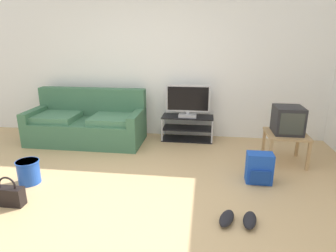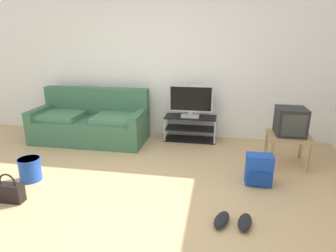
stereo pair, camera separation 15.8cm
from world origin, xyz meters
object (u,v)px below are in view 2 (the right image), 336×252
Objects in this scene: tv_stand at (190,128)px; handbag at (9,192)px; couch at (91,122)px; sneakers_pair at (233,221)px; flat_tv at (191,101)px; crt_tv at (291,121)px; backpack at (259,170)px; cleaning_bucket at (30,169)px; side_table at (289,139)px.

tv_stand reaches higher than handbag.
sneakers_pair is at bearing -41.08° from couch.
flat_tv reaches higher than tv_stand.
couch is at bearing 88.72° from handbag.
crt_tv reaches higher than sneakers_pair.
cleaning_bucket is at bearing 165.03° from backpack.
backpack is 1.31× the size of cleaning_bucket.
couch is 3.25m from crt_tv.
couch reaches higher than handbag.
backpack is 0.97m from sneakers_pair.
couch is at bearing -171.08° from flat_tv.
tv_stand is 2.64× the size of handbag.
sneakers_pair is at bearing -133.39° from backpack.
handbag is (-3.25, -1.61, -0.52)m from crt_tv.
side_table reaches higher than handbag.
backpack is 1.14× the size of handbag.
handbag is 0.51m from cleaning_bucket.
cleaning_bucket is (-0.08, 0.50, 0.04)m from handbag.
flat_tv is (1.73, 0.27, 0.39)m from couch.
couch reaches higher than backpack.
handbag is 2.44m from sneakers_pair.
couch is 2.16× the size of tv_stand.
tv_stand is 1.78m from backpack.
crt_tv is 3.66m from handbag.
cleaning_bucket is (-0.13, -1.58, -0.16)m from couch.
couch is at bearing 171.35° from side_table.
flat_tv is at bearing 52.99° from handbag.
flat_tv is 1.65m from crt_tv.
crt_tv reaches higher than tv_stand.
flat_tv is at bearing 101.62° from backpack.
couch is 2.98m from backpack.
cleaning_bucket is (-2.86, -0.40, -0.03)m from backpack.
handbag is at bearing -153.60° from crt_tv.
couch is at bearing 85.33° from cleaning_bucket.
tv_stand is at bearing 45.30° from cleaning_bucket.
side_table is (1.47, -0.76, -0.33)m from flat_tv.
handbag is at bearing 175.01° from backpack.
flat_tv is 2.24× the size of handbag.
couch is at bearing 138.92° from sneakers_pair.
couch is 2.09m from handbag.
couch is 4.62× the size of crt_tv.
crt_tv is (-0.00, 0.02, 0.26)m from side_table.
handbag is (-2.78, -0.90, -0.07)m from backpack.
couch is 6.54× the size of cleaning_bucket.
crt_tv reaches higher than handbag.
crt_tv reaches higher than side_table.
side_table reaches higher than backpack.
backpack is at bearing -55.44° from flat_tv.
flat_tv is 2.56× the size of cleaning_bucket.
handbag reaches higher than sneakers_pair.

